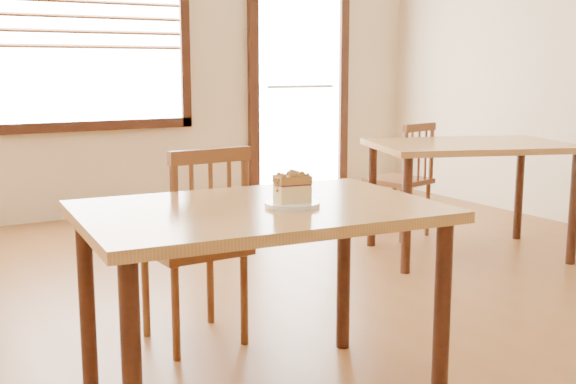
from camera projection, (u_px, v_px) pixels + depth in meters
The scene contains 7 objects.
entry_door at pixel (299, 71), 6.80m from camera, with size 1.08×0.06×2.29m.
cafe_table_main at pixel (259, 232), 2.57m from camera, with size 1.31×0.93×0.75m.
cafe_chair_main at pixel (197, 244), 3.20m from camera, with size 0.43×0.43×0.91m.
cafe_table_second at pixel (470, 157), 4.71m from camera, with size 1.45×1.20×0.75m.
cafe_chair_second at pixel (403, 179), 5.26m from camera, with size 0.46×0.46×0.85m.
plate at pixel (292, 204), 2.55m from camera, with size 0.20×0.20×0.02m.
cake_slice at pixel (292, 187), 2.54m from camera, with size 0.14×0.11×0.11m.
Camera 1 is at (-1.28, -1.91, 1.24)m, focal length 45.00 mm.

